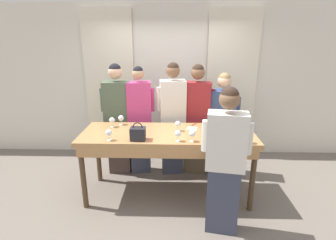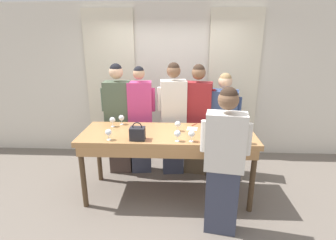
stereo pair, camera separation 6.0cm
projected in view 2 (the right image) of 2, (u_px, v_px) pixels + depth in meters
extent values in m
plane|color=#70665B|center=(168.00, 193.00, 3.87)|extent=(18.00, 18.00, 0.00)
cube|color=silver|center=(172.00, 82.00, 4.91)|extent=(12.00, 0.06, 2.80)
cube|color=#EFE5C6|center=(111.00, 85.00, 4.92)|extent=(0.91, 0.03, 2.69)
cube|color=#EFE5C6|center=(233.00, 86.00, 4.82)|extent=(0.91, 0.03, 2.69)
cube|color=#B27F4C|center=(168.00, 135.00, 3.59)|extent=(2.35, 0.85, 0.07)
cube|color=#B27F4C|center=(166.00, 154.00, 3.23)|extent=(2.26, 0.03, 0.12)
cylinder|color=#4C3823|center=(83.00, 177.00, 3.45)|extent=(0.07, 0.07, 0.89)
cylinder|color=#4C3823|center=(252.00, 181.00, 3.35)|extent=(0.07, 0.07, 0.89)
cylinder|color=#4C3823|center=(99.00, 154.00, 4.11)|extent=(0.07, 0.07, 0.89)
cylinder|color=#4C3823|center=(240.00, 157.00, 4.02)|extent=(0.07, 0.07, 0.89)
cylinder|color=black|center=(222.00, 136.00, 3.17)|extent=(0.08, 0.08, 0.19)
cone|color=black|center=(223.00, 127.00, 3.13)|extent=(0.08, 0.08, 0.05)
cylinder|color=black|center=(223.00, 122.00, 3.12)|extent=(0.03, 0.03, 0.07)
cylinder|color=white|center=(222.00, 137.00, 3.17)|extent=(0.09, 0.09, 0.08)
cube|color=#232328|center=(137.00, 134.00, 3.30)|extent=(0.19, 0.14, 0.16)
torus|color=#232328|center=(137.00, 127.00, 3.27)|extent=(0.13, 0.01, 0.13)
cylinder|color=white|center=(113.00, 126.00, 3.81)|extent=(0.06, 0.06, 0.00)
cylinder|color=white|center=(113.00, 124.00, 3.80)|extent=(0.01, 0.01, 0.06)
sphere|color=white|center=(112.00, 120.00, 3.78)|extent=(0.08, 0.08, 0.08)
cylinder|color=white|center=(177.00, 141.00, 3.27)|extent=(0.06, 0.06, 0.00)
cylinder|color=white|center=(177.00, 139.00, 3.26)|extent=(0.01, 0.01, 0.06)
sphere|color=white|center=(177.00, 134.00, 3.24)|extent=(0.08, 0.08, 0.08)
cylinder|color=white|center=(191.00, 141.00, 3.26)|extent=(0.06, 0.06, 0.00)
cylinder|color=white|center=(191.00, 139.00, 3.25)|extent=(0.01, 0.01, 0.06)
sphere|color=white|center=(192.00, 134.00, 3.23)|extent=(0.08, 0.08, 0.08)
sphere|color=maroon|center=(192.00, 135.00, 3.24)|extent=(0.05, 0.05, 0.05)
cylinder|color=white|center=(178.00, 131.00, 3.63)|extent=(0.06, 0.06, 0.00)
cylinder|color=white|center=(178.00, 129.00, 3.62)|extent=(0.01, 0.01, 0.06)
sphere|color=white|center=(178.00, 124.00, 3.60)|extent=(0.08, 0.08, 0.08)
cylinder|color=white|center=(122.00, 124.00, 3.90)|extent=(0.06, 0.06, 0.00)
cylinder|color=white|center=(122.00, 122.00, 3.89)|extent=(0.01, 0.01, 0.06)
sphere|color=white|center=(121.00, 118.00, 3.87)|extent=(0.08, 0.08, 0.08)
cylinder|color=white|center=(109.00, 140.00, 3.32)|extent=(0.06, 0.06, 0.00)
cylinder|color=white|center=(109.00, 137.00, 3.31)|extent=(0.01, 0.01, 0.06)
sphere|color=white|center=(108.00, 132.00, 3.29)|extent=(0.08, 0.08, 0.08)
cylinder|color=white|center=(248.00, 143.00, 3.20)|extent=(0.06, 0.06, 0.00)
cylinder|color=white|center=(248.00, 141.00, 3.19)|extent=(0.01, 0.01, 0.06)
sphere|color=white|center=(249.00, 136.00, 3.17)|extent=(0.08, 0.08, 0.08)
sphere|color=maroon|center=(249.00, 137.00, 3.17)|extent=(0.05, 0.05, 0.05)
cube|color=white|center=(192.00, 129.00, 3.71)|extent=(0.16, 0.16, 0.00)
cylinder|color=maroon|center=(194.00, 125.00, 3.88)|extent=(0.08, 0.12, 0.01)
cube|color=#473833|center=(120.00, 147.00, 4.42)|extent=(0.36, 0.25, 0.86)
cube|color=#4C5B47|center=(118.00, 103.00, 4.19)|extent=(0.43, 0.29, 0.68)
sphere|color=#DBAD89|center=(116.00, 72.00, 4.04)|extent=(0.22, 0.22, 0.22)
sphere|color=black|center=(116.00, 70.00, 4.03)|extent=(0.19, 0.19, 0.19)
cylinder|color=#4C5B47|center=(132.00, 99.00, 4.18)|extent=(0.07, 0.07, 0.38)
cylinder|color=#4C5B47|center=(103.00, 100.00, 4.17)|extent=(0.07, 0.07, 0.38)
cube|color=#383D51|center=(141.00, 147.00, 4.41)|extent=(0.34, 0.24, 0.86)
cube|color=#C63D7A|center=(140.00, 103.00, 4.17)|extent=(0.40, 0.28, 0.68)
sphere|color=tan|center=(139.00, 73.00, 4.03)|extent=(0.19, 0.19, 0.19)
sphere|color=black|center=(139.00, 71.00, 4.02)|extent=(0.16, 0.16, 0.16)
cylinder|color=#C63D7A|center=(153.00, 100.00, 4.17)|extent=(0.08, 0.08, 0.37)
cylinder|color=#C63D7A|center=(126.00, 100.00, 4.15)|extent=(0.08, 0.08, 0.37)
cube|color=#383D51|center=(173.00, 148.00, 4.38)|extent=(0.36, 0.26, 0.87)
cube|color=silver|center=(173.00, 102.00, 4.14)|extent=(0.43, 0.31, 0.69)
sphere|color=brown|center=(174.00, 71.00, 4.00)|extent=(0.21, 0.21, 0.21)
sphere|color=#332319|center=(174.00, 68.00, 3.98)|extent=(0.19, 0.19, 0.19)
cylinder|color=silver|center=(187.00, 99.00, 4.14)|extent=(0.08, 0.08, 0.38)
cylinder|color=silver|center=(159.00, 99.00, 4.12)|extent=(0.08, 0.08, 0.38)
cube|color=brown|center=(196.00, 148.00, 4.37)|extent=(0.40, 0.24, 0.86)
cube|color=maroon|center=(198.00, 104.00, 4.13)|extent=(0.47, 0.28, 0.68)
sphere|color=brown|center=(199.00, 73.00, 3.99)|extent=(0.21, 0.21, 0.21)
sphere|color=#332319|center=(199.00, 70.00, 3.98)|extent=(0.19, 0.19, 0.19)
cylinder|color=maroon|center=(213.00, 101.00, 4.07)|extent=(0.08, 0.08, 0.38)
cylinder|color=maroon|center=(183.00, 100.00, 4.17)|extent=(0.08, 0.08, 0.38)
cube|color=#28282D|center=(221.00, 151.00, 4.36)|extent=(0.41, 0.31, 0.79)
cube|color=#334775|center=(223.00, 110.00, 4.15)|extent=(0.48, 0.36, 0.63)
sphere|color=#DBAD89|center=(225.00, 81.00, 4.01)|extent=(0.21, 0.21, 0.21)
sphere|color=#93754C|center=(226.00, 79.00, 4.00)|extent=(0.19, 0.19, 0.19)
cylinder|color=#334775|center=(239.00, 108.00, 4.07)|extent=(0.08, 0.08, 0.34)
cylinder|color=#334775|center=(209.00, 106.00, 4.19)|extent=(0.08, 0.08, 0.34)
cube|color=#383D51|center=(221.00, 200.00, 3.03)|extent=(0.39, 0.26, 0.81)
cube|color=silver|center=(225.00, 142.00, 2.81)|extent=(0.46, 0.30, 0.64)
sphere|color=brown|center=(228.00, 100.00, 2.67)|extent=(0.22, 0.22, 0.22)
sphere|color=#332319|center=(229.00, 96.00, 2.66)|extent=(0.19, 0.19, 0.19)
cylinder|color=silver|center=(204.00, 136.00, 2.84)|extent=(0.08, 0.08, 0.35)
cylinder|color=silver|center=(248.00, 139.00, 2.75)|extent=(0.08, 0.08, 0.35)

